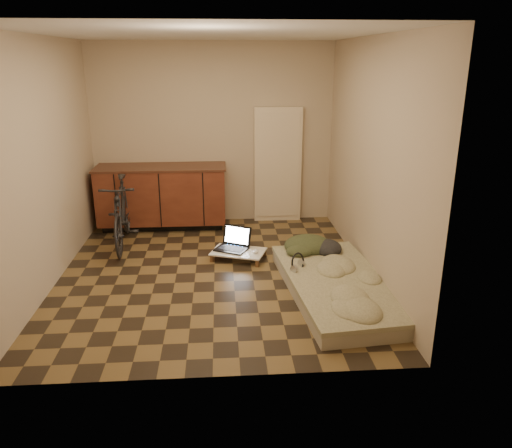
{
  "coord_description": "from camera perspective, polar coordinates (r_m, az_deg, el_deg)",
  "views": [
    {
      "loc": [
        0.1,
        -5.33,
        2.38
      ],
      "look_at": [
        0.49,
        0.1,
        0.55
      ],
      "focal_mm": 35.0,
      "sensor_mm": 36.0,
      "label": 1
    }
  ],
  "objects": [
    {
      "name": "headphones",
      "position": [
        5.47,
        4.81,
        -4.3
      ],
      "size": [
        0.33,
        0.33,
        0.16
      ],
      "primitive_type": null,
      "rotation": [
        0.0,
        0.0,
        0.79
      ],
      "color": "black",
      "rests_on": "futon"
    },
    {
      "name": "mouse",
      "position": [
        6.09,
        -0.03,
        -3.16
      ],
      "size": [
        0.09,
        0.12,
        0.04
      ],
      "primitive_type": "ellipsoid",
      "rotation": [
        0.0,
        0.0,
        -0.33
      ],
      "color": "white",
      "rests_on": "lap_desk"
    },
    {
      "name": "bicycle",
      "position": [
        6.72,
        -15.11,
        1.64
      ],
      "size": [
        0.56,
        1.56,
        0.99
      ],
      "primitive_type": "imported",
      "rotation": [
        0.0,
        0.0,
        0.07
      ],
      "color": "black",
      "rests_on": "ground"
    },
    {
      "name": "laptop",
      "position": [
        6.23,
        -2.62,
        -2.35
      ],
      "size": [
        0.49,
        0.47,
        0.26
      ],
      "rotation": [
        0.0,
        0.0,
        -0.49
      ],
      "color": "black",
      "rests_on": "lap_desk"
    },
    {
      "name": "futon",
      "position": [
        5.36,
        9.3,
        -7.01
      ],
      "size": [
        1.19,
        2.15,
        0.18
      ],
      "rotation": [
        0.0,
        0.0,
        0.1
      ],
      "color": "#AEA48B",
      "rests_on": "ground"
    },
    {
      "name": "cabinets",
      "position": [
        7.34,
        -10.65,
        3.13
      ],
      "size": [
        1.84,
        0.62,
        0.91
      ],
      "color": "black",
      "rests_on": "ground"
    },
    {
      "name": "appliance_panel",
      "position": [
        7.48,
        2.5,
        6.74
      ],
      "size": [
        0.7,
        0.1,
        1.7
      ],
      "primitive_type": "cube",
      "color": "#F4DFC1",
      "rests_on": "ground"
    },
    {
      "name": "clothing_pile",
      "position": [
        6.01,
        6.54,
        -1.84
      ],
      "size": [
        0.65,
        0.56,
        0.24
      ],
      "primitive_type": null,
      "rotation": [
        0.0,
        0.0,
        0.1
      ],
      "color": "#333B22",
      "rests_on": "futon"
    },
    {
      "name": "lap_desk",
      "position": [
        6.17,
        -2.02,
        -3.21
      ],
      "size": [
        0.74,
        0.6,
        0.11
      ],
      "rotation": [
        0.0,
        0.0,
        -0.34
      ],
      "color": "brown",
      "rests_on": "ground"
    },
    {
      "name": "room_shell",
      "position": [
        5.44,
        -5.14,
        7.05
      ],
      "size": [
        3.5,
        4.0,
        2.6
      ],
      "color": "brown",
      "rests_on": "ground"
    }
  ]
}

